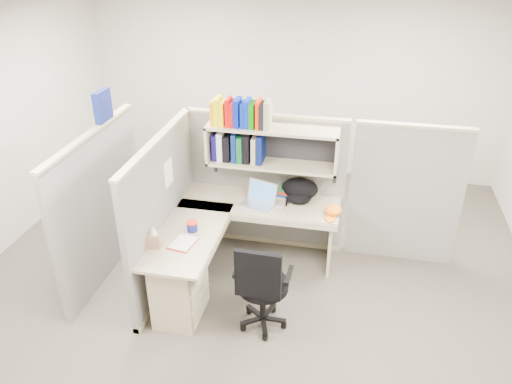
% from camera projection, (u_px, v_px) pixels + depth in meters
% --- Properties ---
extents(ground, '(6.00, 6.00, 0.00)m').
position_uv_depth(ground, '(249.00, 287.00, 5.34)').
color(ground, '#3C382E').
rests_on(ground, ground).
extents(room_shell, '(6.00, 6.00, 6.00)m').
position_uv_depth(room_shell, '(248.00, 147.00, 4.57)').
color(room_shell, '#B2ACA1').
rests_on(room_shell, ground).
extents(cubicle, '(3.79, 1.84, 1.95)m').
position_uv_depth(cubicle, '(225.00, 189.00, 5.36)').
color(cubicle, '#63635E').
rests_on(cubicle, ground).
extents(desk, '(1.74, 1.75, 0.73)m').
position_uv_depth(desk, '(203.00, 265.00, 4.96)').
color(desk, gray).
rests_on(desk, ground).
extents(laptop, '(0.43, 0.43, 0.25)m').
position_uv_depth(laptop, '(257.00, 196.00, 5.35)').
color(laptop, silver).
rests_on(laptop, desk).
extents(backpack, '(0.46, 0.39, 0.24)m').
position_uv_depth(backpack, '(299.00, 191.00, 5.45)').
color(backpack, black).
rests_on(backpack, desk).
extents(orange_cap, '(0.22, 0.24, 0.10)m').
position_uv_depth(orange_cap, '(333.00, 210.00, 5.23)').
color(orange_cap, orange).
rests_on(orange_cap, desk).
extents(snack_canister, '(0.11, 0.11, 0.11)m').
position_uv_depth(snack_canister, '(192.00, 226.00, 4.94)').
color(snack_canister, navy).
rests_on(snack_canister, desk).
extents(tissue_box, '(0.15, 0.15, 0.21)m').
position_uv_depth(tissue_box, '(154.00, 236.00, 4.69)').
color(tissue_box, '#9D7659').
rests_on(tissue_box, desk).
extents(mouse, '(0.09, 0.06, 0.03)m').
position_uv_depth(mouse, '(279.00, 208.00, 5.33)').
color(mouse, '#8CA6C7').
rests_on(mouse, desk).
extents(paper_cup, '(0.08, 0.08, 0.09)m').
position_uv_depth(paper_cup, '(260.00, 191.00, 5.60)').
color(paper_cup, white).
rests_on(paper_cup, desk).
extents(book_stack, '(0.22, 0.27, 0.12)m').
position_uv_depth(book_stack, '(286.00, 191.00, 5.58)').
color(book_stack, gray).
rests_on(book_stack, desk).
extents(loose_paper, '(0.24, 0.30, 0.00)m').
position_uv_depth(loose_paper, '(184.00, 242.00, 4.78)').
color(loose_paper, silver).
rests_on(loose_paper, desk).
extents(task_chair, '(0.52, 0.48, 1.00)m').
position_uv_depth(task_chair, '(262.00, 299.00, 4.63)').
color(task_chair, black).
rests_on(task_chair, ground).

